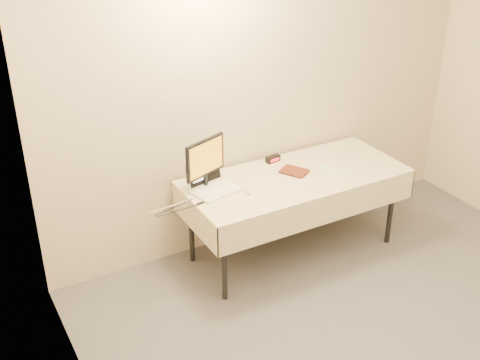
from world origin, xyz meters
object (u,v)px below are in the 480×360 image
laptop (211,183)px  monitor (205,160)px  book (290,164)px  table (295,182)px

laptop → monitor: (-0.02, 0.05, 0.18)m
monitor → book: (0.68, -0.16, -0.13)m
book → monitor: bearing=135.6°
table → book: bearing=167.1°
laptop → book: laptop is taller
table → monitor: 0.81m
table → book: (-0.05, 0.01, 0.17)m
table → monitor: (-0.73, 0.18, 0.30)m
table → laptop: laptop is taller
table → book: 0.18m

